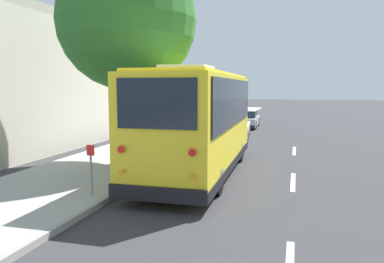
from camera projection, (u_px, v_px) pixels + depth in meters
ground_plane at (212, 169)px, 13.63m from camera, size 160.00×160.00×0.00m
sidewalk_slab at (114, 161)px, 14.67m from camera, size 80.00×4.22×0.15m
curb_strip at (166, 164)px, 14.09m from camera, size 80.00×0.14×0.15m
shuttle_bus at (199, 118)px, 12.70m from camera, size 8.66×2.82×3.60m
parked_sedan_white at (235, 127)px, 22.34m from camera, size 4.67×2.01×1.29m
parked_sedan_silver at (247, 119)px, 27.80m from camera, size 4.37×1.75×1.27m
street_tree at (128, 12)px, 13.59m from camera, size 5.02×5.02×8.48m
sign_post_near at (91, 169)px, 9.76m from camera, size 0.06×0.22×1.33m
sign_post_far at (126, 150)px, 11.73m from camera, size 0.06×0.22×1.65m
fire_hydrant at (197, 132)px, 20.42m from camera, size 0.22×0.22×0.81m
building_backdrop at (56, 86)px, 22.61m from camera, size 18.00×7.84×6.42m
lane_stripe_mid at (293, 182)px, 11.81m from camera, size 2.40×0.14×0.01m
lane_stripe_ahead at (294, 151)px, 17.55m from camera, size 2.40×0.14×0.01m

